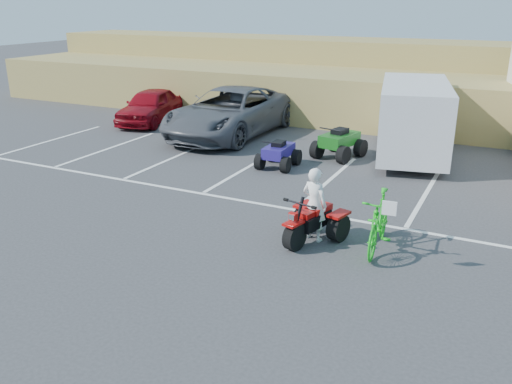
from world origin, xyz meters
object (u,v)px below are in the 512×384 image
at_px(quad_atv_green, 339,157).
at_px(quad_atv_blue, 278,167).
at_px(red_car, 150,106).
at_px(green_dirt_bike, 379,222).
at_px(cargo_trailer, 413,118).
at_px(grey_pickup, 230,112).
at_px(red_trike_atv, 309,241).
at_px(rider, 314,204).

bearing_deg(quad_atv_green, quad_atv_blue, -112.01).
bearing_deg(red_car, green_dirt_bike, -46.40).
distance_m(green_dirt_bike, cargo_trailer, 7.59).
bearing_deg(quad_atv_blue, grey_pickup, 136.51).
relative_size(red_trike_atv, quad_atv_blue, 1.12).
distance_m(rider, cargo_trailer, 7.67).
distance_m(grey_pickup, quad_atv_green, 4.96).
distance_m(red_car, cargo_trailer, 10.96).
xyz_separation_m(green_dirt_bike, cargo_trailer, (-0.82, 7.51, 0.69)).
height_order(red_trike_atv, red_car, red_car).
height_order(rider, quad_atv_blue, rider).
relative_size(green_dirt_bike, quad_atv_blue, 1.45).
bearing_deg(grey_pickup, quad_atv_green, -13.11).
relative_size(grey_pickup, quad_atv_blue, 4.56).
bearing_deg(green_dirt_bike, grey_pickup, 131.59).
height_order(green_dirt_bike, red_car, red_car).
relative_size(green_dirt_bike, grey_pickup, 0.32).
bearing_deg(quad_atv_blue, red_car, 152.90).
xyz_separation_m(rider, green_dirt_bike, (1.37, 0.12, -0.20)).
xyz_separation_m(red_trike_atv, quad_atv_green, (-1.51, 6.64, 0.00)).
height_order(rider, grey_pickup, grey_pickup).
relative_size(quad_atv_blue, quad_atv_green, 0.85).
bearing_deg(red_trike_atv, green_dirt_bike, 24.78).
bearing_deg(red_car, rider, -50.20).
bearing_deg(quad_atv_blue, cargo_trailer, 39.82).
height_order(red_trike_atv, green_dirt_bike, green_dirt_bike).
bearing_deg(green_dirt_bike, quad_atv_green, 110.71).
xyz_separation_m(cargo_trailer, quad_atv_blue, (-3.43, -3.03, -1.31)).
relative_size(rider, green_dirt_bike, 0.79).
bearing_deg(red_trike_atv, quad_atv_blue, 134.87).
bearing_deg(grey_pickup, red_car, 173.23).
height_order(green_dirt_bike, grey_pickup, grey_pickup).
bearing_deg(red_trike_atv, red_car, 155.13).
bearing_deg(quad_atv_green, grey_pickup, 179.63).
height_order(cargo_trailer, quad_atv_green, cargo_trailer).
relative_size(red_car, quad_atv_green, 2.50).
bearing_deg(green_dirt_bike, red_trike_atv, -173.04).
distance_m(green_dirt_bike, quad_atv_green, 7.03).
bearing_deg(green_dirt_bike, rider, -178.72).
xyz_separation_m(red_trike_atv, red_car, (-10.35, 8.33, 0.71)).
bearing_deg(grey_pickup, quad_atv_blue, -41.26).
xyz_separation_m(grey_pickup, quad_atv_blue, (3.40, -3.04, -0.89)).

